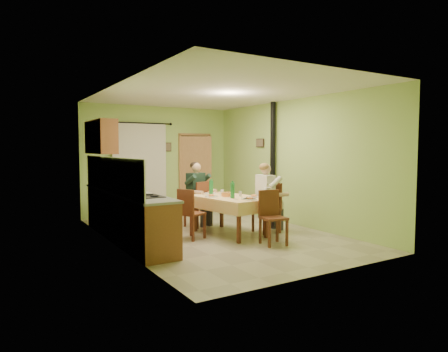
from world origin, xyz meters
TOP-DOWN VIEW (x-y plane):
  - floor at (0.00, 0.00)m, footprint 4.00×6.00m
  - room_shell at (0.00, 0.00)m, footprint 4.04×6.04m
  - kitchen_run at (-1.71, 0.40)m, footprint 0.64×3.64m
  - upper_cabinets at (-1.82, 1.70)m, footprint 0.35×1.40m
  - curtain at (-0.55, 2.90)m, footprint 1.70×0.07m
  - doorway at (1.04, 2.90)m, footprint 0.96×0.36m
  - dining_table at (0.20, -0.19)m, footprint 1.21×1.76m
  - tableware at (0.23, -0.30)m, footprint 0.94×1.60m
  - chair_far at (0.03, 0.86)m, footprint 0.55×0.55m
  - chair_near at (0.42, -1.31)m, footprint 0.47×0.47m
  - chair_right at (0.97, -0.41)m, footprint 0.46×0.46m
  - chair_left at (-0.62, -0.15)m, footprint 0.52×0.52m
  - man_far at (0.03, 0.87)m, footprint 0.65×0.58m
  - man_right at (0.95, -0.41)m, footprint 0.47×0.59m
  - stove_flue at (1.90, 0.60)m, footprint 0.24×0.24m
  - picture_back at (0.25, 2.97)m, footprint 0.19×0.03m
  - picture_right at (1.97, 1.20)m, footprint 0.03×0.31m

SIDE VIEW (x-z plane):
  - floor at x=0.00m, z-range -0.01..0.01m
  - chair_left at x=-0.62m, z-range -0.19..0.77m
  - chair_near at x=0.42m, z-range -0.19..0.77m
  - chair_far at x=0.03m, z-range -0.21..0.79m
  - chair_right at x=0.97m, z-range -0.21..0.80m
  - dining_table at x=0.20m, z-range 0.00..0.76m
  - kitchen_run at x=-1.71m, z-range -0.30..1.26m
  - tableware at x=0.23m, z-range 0.66..0.99m
  - man_far at x=0.03m, z-range 0.18..1.57m
  - man_right at x=0.95m, z-range 0.18..1.57m
  - stove_flue at x=1.90m, z-range -0.38..2.42m
  - doorway at x=1.04m, z-range -0.02..2.13m
  - curtain at x=-0.55m, z-range 0.15..2.37m
  - picture_back at x=0.25m, z-range 1.64..1.86m
  - room_shell at x=0.00m, z-range 0.41..3.23m
  - picture_right at x=1.97m, z-range 1.75..1.96m
  - upper_cabinets at x=-1.82m, z-range 1.60..2.30m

